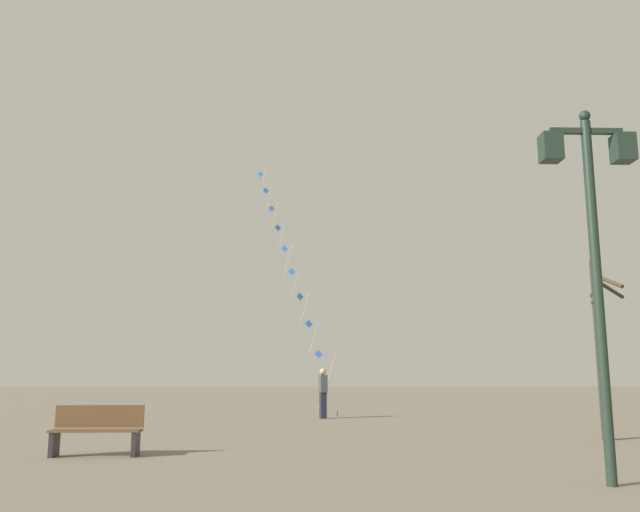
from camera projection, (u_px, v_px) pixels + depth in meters
ground_plane at (344, 420)px, 22.28m from camera, size 160.00×160.00×0.00m
twin_lantern_lamp_post at (592, 220)px, 9.29m from camera, size 1.32×0.28×5.15m
kite_train at (289, 264)px, 31.17m from camera, size 3.84×11.19×12.80m
kite_flyer at (323, 392)px, 23.21m from camera, size 0.31×0.63×1.71m
bare_tree at (601, 340)px, 15.47m from camera, size 1.44×1.79×4.13m
park_bench at (97, 430)px, 12.05m from camera, size 1.60×0.46×0.89m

